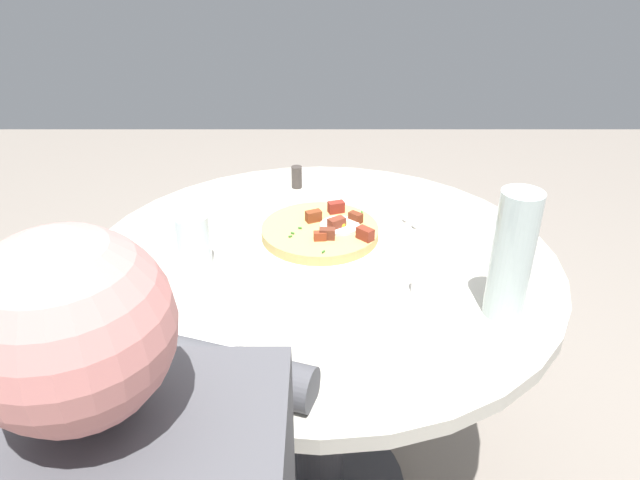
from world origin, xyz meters
name	(u,v)px	position (x,y,z in m)	size (l,w,h in m)	color
dining_table	(319,321)	(0.00, 0.00, 0.55)	(1.00, 1.00, 0.73)	beige
pizza_plate	(321,238)	(0.00, 0.07, 0.73)	(0.29, 0.29, 0.01)	silver
breakfast_pizza	(323,231)	(0.01, 0.07, 0.75)	(0.26, 0.26, 0.05)	tan
bread_plate	(211,325)	(-0.19, -0.25, 0.73)	(0.16, 0.16, 0.01)	white
napkin	(437,216)	(0.28, 0.18, 0.73)	(0.17, 0.14, 0.00)	white
fork	(442,217)	(0.29, 0.17, 0.73)	(0.18, 0.01, 0.01)	silver
knife	(433,211)	(0.27, 0.20, 0.73)	(0.18, 0.01, 0.01)	silver
water_glass	(192,241)	(-0.26, -0.04, 0.78)	(0.07, 0.07, 0.11)	silver
water_bottle	(511,256)	(0.33, -0.20, 0.85)	(0.07, 0.07, 0.24)	silver
salt_shaker	(418,280)	(0.19, -0.14, 0.75)	(0.03, 0.03, 0.06)	white
pepper_shaker	(296,177)	(-0.06, 0.36, 0.75)	(0.03, 0.03, 0.06)	#3F3833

